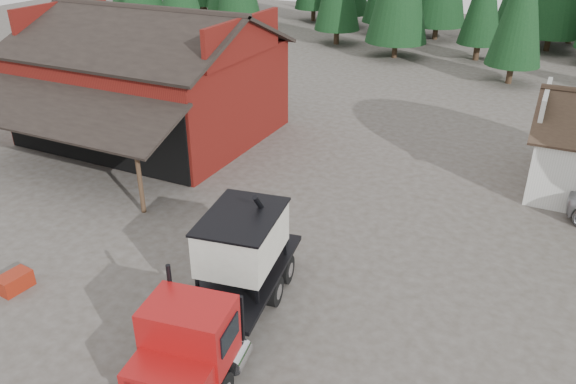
% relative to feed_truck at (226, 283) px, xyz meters
% --- Properties ---
extents(ground, '(120.00, 120.00, 0.00)m').
position_rel_feed_truck_xyz_m(ground, '(-1.68, 2.77, -1.79)').
color(ground, '#453E36').
rests_on(ground, ground).
extents(red_barn, '(12.80, 13.63, 7.18)m').
position_rel_feed_truck_xyz_m(red_barn, '(-12.68, 12.68, 0.90)').
color(red_barn, maroon).
rests_on(red_barn, ground).
extents(conifer_backdrop, '(76.00, 16.00, 16.00)m').
position_rel_feed_truck_xyz_m(conifer_backdrop, '(-1.68, 44.77, -1.79)').
color(conifer_backdrop, black).
rests_on(conifer_backdrop, ground).
extents(near_pine_b, '(3.96, 3.96, 10.40)m').
position_rel_feed_truck_xyz_m(near_pine_b, '(4.32, 32.77, 4.10)').
color(near_pine_b, '#382619').
rests_on(near_pine_b, ground).
extents(feed_truck, '(3.59, 8.74, 3.83)m').
position_rel_feed_truck_xyz_m(feed_truck, '(0.00, 0.00, 0.00)').
color(feed_truck, black).
rests_on(feed_truck, ground).
extents(equip_box, '(0.80, 1.16, 0.60)m').
position_rel_feed_truck_xyz_m(equip_box, '(-7.68, -1.44, -1.49)').
color(equip_box, maroon).
rests_on(equip_box, ground).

